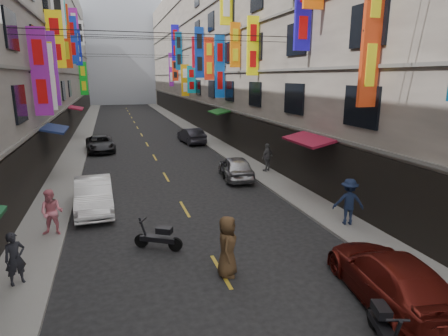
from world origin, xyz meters
TOP-DOWN VIEW (x-y plane):
  - sidewalk_left at (-6.00, 42.00)m, footprint 2.00×90.00m
  - sidewalk_right at (6.00, 42.00)m, footprint 2.00×90.00m
  - building_row_left at (-11.99, 42.00)m, footprint 10.14×90.00m
  - building_row_right at (11.99, 42.00)m, footprint 10.14×90.00m
  - haze_block at (0.00, 92.00)m, footprint 18.00×8.00m
  - shop_signage at (-0.11, 35.11)m, footprint 14.00×55.00m
  - street_awnings at (-1.26, 26.00)m, footprint 13.99×35.20m
  - overhead_cables at (0.00, 30.00)m, footprint 14.00×38.04m
  - lane_markings at (0.00, 39.00)m, footprint 0.12×80.20m
  - scooter_near_right at (2.63, 7.74)m, footprint 0.76×1.75m
  - scooter_crossing at (-1.67, 14.15)m, footprint 1.61×1.02m
  - scooter_far_right at (3.46, 23.16)m, footprint 0.69×1.78m
  - car_left_mid at (-4.00, 19.00)m, footprint 1.78×4.62m
  - car_left_far at (-4.00, 33.68)m, footprint 2.53×4.80m
  - car_right_near at (3.97, 9.14)m, footprint 2.77×5.13m
  - car_right_mid at (4.00, 22.43)m, footprint 2.13×4.28m
  - car_right_far at (4.00, 35.34)m, footprint 1.98×4.49m
  - pedestrian_lnear at (-5.94, 12.86)m, footprint 0.76×0.75m
  - pedestrian_lfar at (-5.40, 16.36)m, footprint 0.98×0.77m
  - pedestrian_rnear at (6.01, 14.03)m, footprint 1.38×1.04m
  - pedestrian_rfar at (6.37, 23.20)m, footprint 1.21×1.05m
  - pedestrian_crossing at (0.13, 11.74)m, footprint 0.96×1.12m

SIDE VIEW (x-z plane):
  - lane_markings at x=0.00m, z-range 0.00..0.01m
  - sidewalk_left at x=-6.00m, z-range 0.00..0.12m
  - sidewalk_right at x=6.00m, z-range 0.00..0.12m
  - scooter_near_right at x=2.63m, z-range -0.13..1.01m
  - scooter_crossing at x=-1.67m, z-range -0.13..1.01m
  - scooter_far_right at x=3.46m, z-range -0.13..1.01m
  - car_left_far at x=-4.00m, z-range 0.00..1.29m
  - car_right_mid at x=4.00m, z-range 0.00..1.40m
  - car_right_near at x=3.97m, z-range 0.00..1.41m
  - car_right_far at x=4.00m, z-range 0.00..1.43m
  - car_left_mid at x=-4.00m, z-range 0.00..1.50m
  - pedestrian_lnear at x=-5.94m, z-range 0.12..1.70m
  - pedestrian_crossing at x=0.13m, z-range 0.00..1.93m
  - pedestrian_lfar at x=-5.40m, z-range 0.12..1.90m
  - pedestrian_rfar at x=6.37m, z-range 0.12..1.92m
  - pedestrian_rnear at x=6.01m, z-range 0.12..2.03m
  - street_awnings at x=-1.26m, z-range 2.80..3.20m
  - overhead_cables at x=0.00m, z-range 8.18..9.42m
  - shop_signage at x=-0.11m, z-range 3.43..14.68m
  - building_row_left at x=-11.99m, z-range -0.01..18.99m
  - building_row_right at x=11.99m, z-range -0.01..18.99m
  - haze_block at x=0.00m, z-range 0.00..22.00m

